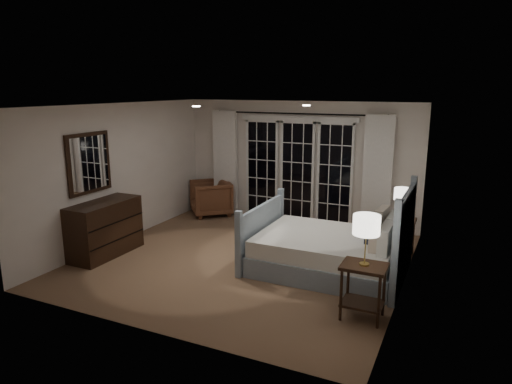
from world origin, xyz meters
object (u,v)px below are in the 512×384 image
at_px(lamp_right, 402,195).
at_px(nightstand_left, 363,283).
at_px(nightstand_right, 400,231).
at_px(dresser, 105,228).
at_px(lamp_left, 367,225).
at_px(armchair, 211,198).
at_px(bed, 331,250).

bearing_deg(lamp_right, nightstand_left, -92.23).
distance_m(nightstand_right, dresser, 4.94).
bearing_deg(lamp_left, dresser, 175.36).
xyz_separation_m(lamp_left, lamp_right, (0.09, 2.42, -0.14)).
bearing_deg(nightstand_left, armchair, 141.34).
bearing_deg(armchair, nightstand_right, 37.28).
bearing_deg(nightstand_right, armchair, 168.78).
relative_size(lamp_left, armchair, 0.74).
bearing_deg(bed, armchair, 149.22).
bearing_deg(armchair, lamp_right, 37.28).
distance_m(lamp_right, dresser, 4.98).
distance_m(bed, lamp_left, 1.71).
height_order(lamp_left, dresser, lamp_left).
height_order(nightstand_left, lamp_left, lamp_left).
xyz_separation_m(nightstand_left, lamp_left, (-0.00, 0.00, 0.73)).
height_order(nightstand_right, dresser, dresser).
bearing_deg(lamp_left, armchair, 141.34).
distance_m(lamp_left, armchair, 5.24).
xyz_separation_m(bed, dresser, (-3.64, -0.92, 0.12)).
bearing_deg(dresser, lamp_right, 24.61).
xyz_separation_m(nightstand_left, nightstand_right, (0.09, 2.42, -0.04)).
xyz_separation_m(bed, lamp_right, (0.85, 1.14, 0.72)).
height_order(lamp_left, armchair, lamp_left).
bearing_deg(lamp_left, nightstand_right, 87.77).
relative_size(bed, armchair, 2.70).
xyz_separation_m(bed, armchair, (-3.29, 1.96, 0.05)).
relative_size(nightstand_left, nightstand_right, 1.09).
distance_m(nightstand_left, lamp_right, 2.49).
distance_m(lamp_right, armchair, 4.27).
distance_m(armchair, dresser, 2.90).
height_order(lamp_left, lamp_right, lamp_left).
bearing_deg(nightstand_left, lamp_right, 87.77).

